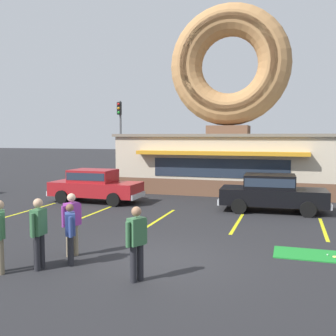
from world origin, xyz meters
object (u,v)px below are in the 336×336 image
(pedestrian_beanie_man, at_px, (70,231))
(trash_bin, at_px, (121,183))
(pedestrian_leather_jacket_man, at_px, (39,230))
(car_red, at_px, (95,184))
(pedestrian_blue_sweater_man, at_px, (137,240))
(golf_ball, at_px, (327,255))
(pedestrian_clipboard_woman, at_px, (0,233))
(traffic_light_pole, at_px, (120,130))
(car_black, at_px, (272,191))
(pedestrian_hooded_kid, at_px, (72,221))

(pedestrian_beanie_man, bearing_deg, trash_bin, 108.58)
(pedestrian_leather_jacket_man, relative_size, trash_bin, 1.79)
(car_red, relative_size, trash_bin, 4.69)
(pedestrian_leather_jacket_man, bearing_deg, pedestrian_blue_sweater_man, -0.39)
(golf_ball, xyz_separation_m, pedestrian_clipboard_woman, (-7.50, -3.67, 0.92))
(golf_ball, xyz_separation_m, traffic_light_pole, (-12.99, 15.39, 3.66))
(trash_bin, bearing_deg, pedestrian_beanie_man, -71.42)
(car_black, bearing_deg, traffic_light_pole, 140.48)
(car_red, relative_size, pedestrian_blue_sweater_man, 2.70)
(car_red, bearing_deg, car_black, 0.37)
(car_red, height_order, trash_bin, car_red)
(golf_ball, xyz_separation_m, pedestrian_beanie_man, (-6.27, -2.61, 0.80))
(golf_ball, xyz_separation_m, trash_bin, (-10.45, 9.81, 0.45))
(traffic_light_pole, bearing_deg, pedestrian_beanie_man, -69.53)
(golf_ball, xyz_separation_m, pedestrian_leather_jacket_man, (-6.78, -3.18, 0.92))
(pedestrian_leather_jacket_man, bearing_deg, car_black, 61.52)
(pedestrian_beanie_man, bearing_deg, traffic_light_pole, 110.47)
(car_red, relative_size, pedestrian_beanie_man, 2.95)
(trash_bin, bearing_deg, pedestrian_hooded_kid, -71.92)
(pedestrian_clipboard_woman, bearing_deg, trash_bin, 102.33)
(pedestrian_blue_sweater_man, bearing_deg, pedestrian_beanie_man, 163.82)
(car_red, bearing_deg, golf_ball, -30.80)
(pedestrian_leather_jacket_man, bearing_deg, pedestrian_clipboard_woman, -145.64)
(pedestrian_blue_sweater_man, bearing_deg, car_red, 122.62)
(golf_ball, bearing_deg, pedestrian_beanie_man, -157.41)
(pedestrian_beanie_man, bearing_deg, pedestrian_hooded_kid, 117.58)
(pedestrian_beanie_man, distance_m, traffic_light_pole, 19.42)
(pedestrian_clipboard_woman, bearing_deg, car_black, 59.51)
(car_red, height_order, pedestrian_hooded_kid, pedestrian_hooded_kid)
(car_black, xyz_separation_m, car_red, (-8.42, -0.05, 0.00))
(pedestrian_blue_sweater_man, distance_m, pedestrian_hooded_kid, 2.65)
(trash_bin, bearing_deg, pedestrian_leather_jacket_man, -74.25)
(car_black, xyz_separation_m, pedestrian_hooded_kid, (-4.85, -8.11, 0.08))
(golf_ball, relative_size, car_red, 0.01)
(pedestrian_hooded_kid, height_order, pedestrian_beanie_man, pedestrian_hooded_kid)
(pedestrian_leather_jacket_man, bearing_deg, car_red, 110.06)
(pedestrian_blue_sweater_man, bearing_deg, golf_ball, 37.09)
(pedestrian_hooded_kid, height_order, pedestrian_clipboard_woman, pedestrian_clipboard_woman)
(car_black, distance_m, pedestrian_beanie_man, 9.83)
(pedestrian_blue_sweater_man, distance_m, traffic_light_pole, 20.73)
(car_black, distance_m, pedestrian_blue_sweater_man, 9.64)
(car_black, relative_size, pedestrian_blue_sweater_man, 2.73)
(pedestrian_clipboard_woman, relative_size, pedestrian_beanie_man, 1.13)
(pedestrian_clipboard_woman, bearing_deg, traffic_light_pole, 106.06)
(car_red, height_order, pedestrian_beanie_man, car_red)
(pedestrian_beanie_man, xyz_separation_m, traffic_light_pole, (-6.72, 18.00, 2.86))
(car_black, bearing_deg, pedestrian_leather_jacket_man, -118.48)
(car_red, bearing_deg, pedestrian_hooded_kid, -66.12)
(pedestrian_beanie_man, relative_size, trash_bin, 1.59)
(pedestrian_leather_jacket_man, bearing_deg, golf_ball, 25.14)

